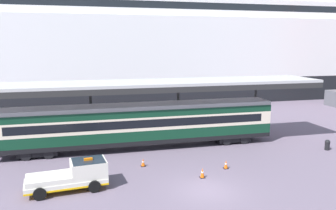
# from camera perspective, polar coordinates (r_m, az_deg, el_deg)

# --- Properties ---
(ground_plane) EXTENTS (400.00, 400.00, 0.00)m
(ground_plane) POSITION_cam_1_polar(r_m,az_deg,el_deg) (23.42, 6.40, -13.88)
(ground_plane) COLOR slate
(cruise_ship) EXTENTS (144.86, 24.45, 39.15)m
(cruise_ship) POSITION_cam_1_polar(r_m,az_deg,el_deg) (63.43, -10.84, 13.87)
(cruise_ship) COLOR black
(cruise_ship) RESTS_ON ground
(platform_canopy) EXTENTS (34.73, 5.42, 6.11)m
(platform_canopy) POSITION_cam_1_polar(r_m,az_deg,el_deg) (31.42, -4.72, 3.37)
(platform_canopy) COLOR #B3B3B3
(platform_canopy) RESTS_ON ground
(train_carriage) EXTENTS (24.79, 2.81, 4.11)m
(train_carriage) POSITION_cam_1_polar(r_m,az_deg,el_deg) (31.62, -4.50, -3.10)
(train_carriage) COLOR black
(train_carriage) RESTS_ON ground
(service_truck) EXTENTS (5.38, 2.66, 2.02)m
(service_truck) POSITION_cam_1_polar(r_m,az_deg,el_deg) (23.96, -15.22, -11.06)
(service_truck) COLOR silver
(service_truck) RESTS_ON ground
(traffic_cone_near) EXTENTS (0.36, 0.36, 0.67)m
(traffic_cone_near) POSITION_cam_1_polar(r_m,az_deg,el_deg) (27.32, 9.56, -9.67)
(traffic_cone_near) COLOR black
(traffic_cone_near) RESTS_ON ground
(traffic_cone_mid) EXTENTS (0.36, 0.36, 0.73)m
(traffic_cone_mid) POSITION_cam_1_polar(r_m,az_deg,el_deg) (25.32, 5.71, -11.12)
(traffic_cone_mid) COLOR black
(traffic_cone_mid) RESTS_ON ground
(traffic_cone_far) EXTENTS (0.36, 0.36, 0.64)m
(traffic_cone_far) POSITION_cam_1_polar(r_m,az_deg,el_deg) (27.50, -4.13, -9.45)
(traffic_cone_far) COLOR black
(traffic_cone_far) RESTS_ON ground
(quay_bollard) EXTENTS (0.48, 0.48, 0.96)m
(quay_bollard) POSITION_cam_1_polar(r_m,az_deg,el_deg) (34.61, 24.86, -5.93)
(quay_bollard) COLOR black
(quay_bollard) RESTS_ON ground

